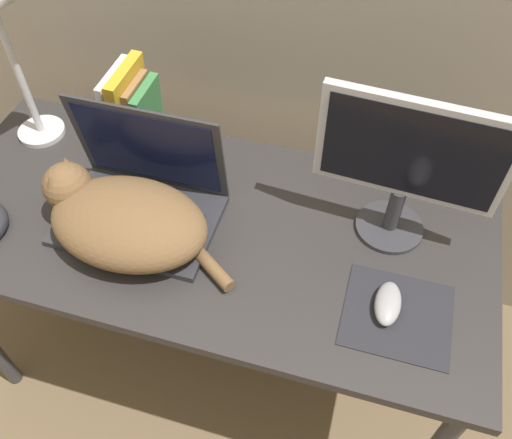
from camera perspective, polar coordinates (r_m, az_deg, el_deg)
The scene contains 8 objects.
desk at distance 1.41m, azimuth -5.02°, elevation -2.54°, with size 1.41×0.64×0.75m.
laptop at distance 1.35m, azimuth -11.92°, elevation 2.20°, with size 0.38×0.27×0.28m.
cat at distance 1.29m, azimuth -13.84°, elevation 0.04°, with size 0.50×0.26×0.16m.
external_monitor at distance 1.21m, azimuth 15.72°, elevation 5.66°, with size 0.41×0.16×0.39m.
mousepad at distance 1.23m, azimuth 14.66°, elevation -9.69°, with size 0.23×0.21×0.00m.
computer_mouse at distance 1.22m, azimuth 13.71°, elevation -8.58°, with size 0.06×0.11×0.03m.
book_row at distance 1.48m, azimuth -12.80°, elevation 10.71°, with size 0.11×0.17×0.26m.
desk_lamp at distance 1.46m, azimuth -24.84°, elevation 17.33°, with size 0.17×0.17×0.50m.
Camera 1 is at (0.35, -0.46, 1.78)m, focal length 38.00 mm.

